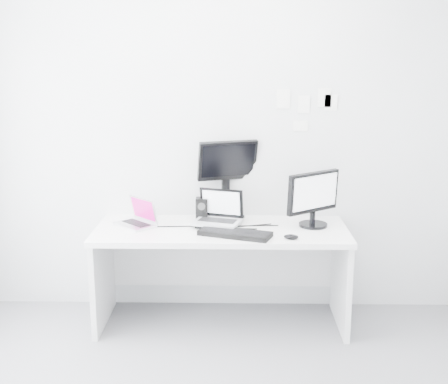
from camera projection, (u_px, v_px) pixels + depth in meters
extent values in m
plane|color=silver|center=(222.00, 135.00, 4.41)|extent=(3.60, 0.00, 3.60)
cube|color=white|center=(221.00, 276.00, 4.30)|extent=(1.80, 0.70, 0.73)
cube|color=silver|center=(134.00, 212.00, 4.25)|extent=(0.35, 0.35, 0.21)
cube|color=black|center=(202.00, 210.00, 4.37)|extent=(0.09, 0.09, 0.18)
cube|color=#ABACB1|center=(217.00, 209.00, 4.21)|extent=(0.38, 0.34, 0.27)
cube|color=black|center=(227.00, 178.00, 4.45)|extent=(0.47, 0.29, 0.61)
cube|color=black|center=(314.00, 198.00, 4.22)|extent=(0.48, 0.43, 0.41)
cube|color=black|center=(235.00, 234.00, 4.03)|extent=(0.52, 0.33, 0.03)
ellipsoid|color=black|center=(291.00, 237.00, 3.96)|extent=(0.11, 0.08, 0.03)
cube|color=white|center=(283.00, 99.00, 4.34)|extent=(0.10, 0.00, 0.14)
cube|color=white|center=(304.00, 104.00, 4.34)|extent=(0.09, 0.00, 0.13)
cube|color=white|center=(324.00, 98.00, 4.33)|extent=(0.10, 0.00, 0.14)
cube|color=white|center=(300.00, 126.00, 4.38)|extent=(0.11, 0.00, 0.08)
cube|color=white|center=(331.00, 103.00, 4.34)|extent=(0.10, 0.00, 0.12)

